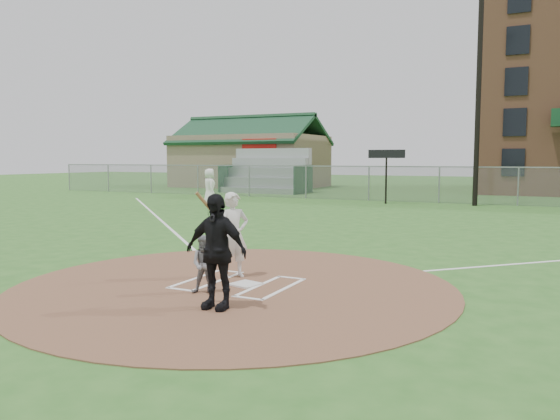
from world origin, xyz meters
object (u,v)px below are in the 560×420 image
at_px(catcher, 205,264).
at_px(batter_at_plate, 233,235).
at_px(umpire, 216,251).
at_px(home_plate, 246,284).
at_px(ondeck_player, 210,187).

relative_size(catcher, batter_at_plate, 0.59).
bearing_deg(catcher, umpire, -69.51).
bearing_deg(home_plate, batter_at_plate, 137.99).
bearing_deg(catcher, ondeck_player, 99.95).
bearing_deg(umpire, home_plate, 102.36).
xyz_separation_m(home_plate, batter_at_plate, (-0.57, 0.51, 0.86)).
distance_m(ondeck_player, batter_at_plate, 17.66).
bearing_deg(ondeck_player, batter_at_plate, 169.75).
bearing_deg(batter_at_plate, umpire, -66.01).
height_order(catcher, batter_at_plate, batter_at_plate).
xyz_separation_m(catcher, ondeck_player, (-10.36, 15.87, 0.42)).
height_order(home_plate, catcher, catcher).
xyz_separation_m(home_plate, ondeck_player, (-10.69, 14.99, 0.93)).
height_order(home_plate, batter_at_plate, batter_at_plate).
bearing_deg(home_plate, umpire, -76.82).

